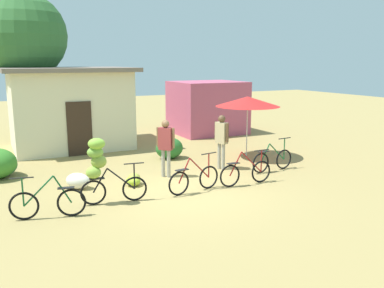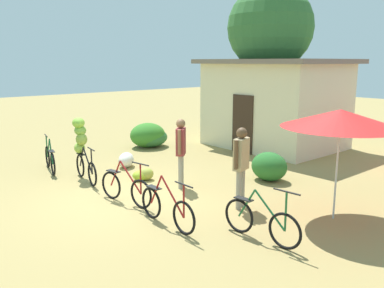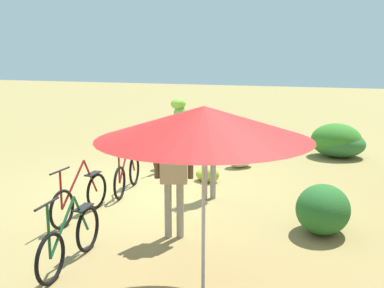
{
  "view_description": "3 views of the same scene",
  "coord_description": "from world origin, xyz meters",
  "px_view_note": "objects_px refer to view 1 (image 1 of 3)",
  "views": [
    {
      "loc": [
        -4.52,
        -9.56,
        3.43
      ],
      "look_at": [
        1.15,
        1.68,
        0.9
      ],
      "focal_mm": 38.46,
      "sensor_mm": 36.0,
      "label": 1
    },
    {
      "loc": [
        7.73,
        -4.67,
        3.11
      ],
      "look_at": [
        0.97,
        1.17,
        1.28
      ],
      "focal_mm": 37.78,
      "sensor_mm": 36.0,
      "label": 2
    },
    {
      "loc": [
        8.3,
        3.94,
        2.76
      ],
      "look_at": [
        0.8,
        1.37,
        1.18
      ],
      "focal_mm": 43.19,
      "sensor_mm": 36.0,
      "label": 3
    }
  ],
  "objects_px": {
    "person_bystander": "(166,142)",
    "tree_behind_building": "(23,36)",
    "banana_pile_on_ground": "(134,180)",
    "bicycle_center_loaded": "(194,179)",
    "bicycle_by_shop": "(246,173)",
    "bicycle_leftmost": "(48,203)",
    "bicycle_near_pile": "(101,165)",
    "shop_pink": "(207,107)",
    "produce_sack": "(78,181)",
    "person_vendor": "(221,136)",
    "bicycle_rightmost": "(273,160)",
    "building_low": "(70,107)",
    "market_umbrella": "(248,101)"
  },
  "relations": [
    {
      "from": "market_umbrella",
      "to": "shop_pink",
      "type": "bearing_deg",
      "value": 76.21
    },
    {
      "from": "tree_behind_building",
      "to": "bicycle_near_pile",
      "type": "relative_size",
      "value": 3.73
    },
    {
      "from": "market_umbrella",
      "to": "bicycle_by_shop",
      "type": "xyz_separation_m",
      "value": [
        -1.9,
        -2.77,
        -1.68
      ]
    },
    {
      "from": "bicycle_leftmost",
      "to": "bicycle_by_shop",
      "type": "distance_m",
      "value": 5.36
    },
    {
      "from": "shop_pink",
      "to": "bicycle_center_loaded",
      "type": "distance_m",
      "value": 9.37
    },
    {
      "from": "person_bystander",
      "to": "tree_behind_building",
      "type": "bearing_deg",
      "value": 113.24
    },
    {
      "from": "bicycle_by_shop",
      "to": "produce_sack",
      "type": "xyz_separation_m",
      "value": [
        -4.32,
        1.76,
        -0.13
      ]
    },
    {
      "from": "bicycle_center_loaded",
      "to": "bicycle_rightmost",
      "type": "bearing_deg",
      "value": 13.86
    },
    {
      "from": "bicycle_center_loaded",
      "to": "bicycle_by_shop",
      "type": "distance_m",
      "value": 1.6
    },
    {
      "from": "shop_pink",
      "to": "tree_behind_building",
      "type": "relative_size",
      "value": 0.52
    },
    {
      "from": "bicycle_near_pile",
      "to": "person_vendor",
      "type": "xyz_separation_m",
      "value": [
        4.3,
        1.56,
        0.11
      ]
    },
    {
      "from": "bicycle_by_shop",
      "to": "banana_pile_on_ground",
      "type": "relative_size",
      "value": 2.64
    },
    {
      "from": "bicycle_near_pile",
      "to": "person_bystander",
      "type": "bearing_deg",
      "value": 32.74
    },
    {
      "from": "shop_pink",
      "to": "market_umbrella",
      "type": "xyz_separation_m",
      "value": [
        -1.3,
        -5.3,
        0.8
      ]
    },
    {
      "from": "tree_behind_building",
      "to": "bicycle_center_loaded",
      "type": "bearing_deg",
      "value": -70.21
    },
    {
      "from": "person_bystander",
      "to": "banana_pile_on_ground",
      "type": "bearing_deg",
      "value": -162.51
    },
    {
      "from": "bicycle_by_shop",
      "to": "person_vendor",
      "type": "height_order",
      "value": "person_vendor"
    },
    {
      "from": "bicycle_leftmost",
      "to": "bicycle_center_loaded",
      "type": "bearing_deg",
      "value": 3.21
    },
    {
      "from": "bicycle_near_pile",
      "to": "shop_pink",
      "type": "bearing_deg",
      "value": 47.23
    },
    {
      "from": "bicycle_near_pile",
      "to": "produce_sack",
      "type": "bearing_deg",
      "value": 100.06
    },
    {
      "from": "shop_pink",
      "to": "tree_behind_building",
      "type": "xyz_separation_m",
      "value": [
        -7.99,
        0.85,
        3.18
      ]
    },
    {
      "from": "banana_pile_on_ground",
      "to": "person_bystander",
      "type": "distance_m",
      "value": 1.51
    },
    {
      "from": "person_bystander",
      "to": "bicycle_rightmost",
      "type": "bearing_deg",
      "value": -14.97
    },
    {
      "from": "produce_sack",
      "to": "person_bystander",
      "type": "relative_size",
      "value": 0.4
    },
    {
      "from": "building_low",
      "to": "bicycle_by_shop",
      "type": "xyz_separation_m",
      "value": [
        3.38,
        -7.59,
        -1.26
      ]
    },
    {
      "from": "bicycle_center_loaded",
      "to": "person_bystander",
      "type": "relative_size",
      "value": 0.93
    },
    {
      "from": "bicycle_leftmost",
      "to": "bicycle_rightmost",
      "type": "xyz_separation_m",
      "value": [
        6.95,
        1.0,
        -0.0
      ]
    },
    {
      "from": "bicycle_rightmost",
      "to": "person_bystander",
      "type": "distance_m",
      "value": 3.49
    },
    {
      "from": "bicycle_near_pile",
      "to": "tree_behind_building",
      "type": "bearing_deg",
      "value": 94.86
    },
    {
      "from": "banana_pile_on_ground",
      "to": "person_bystander",
      "type": "height_order",
      "value": "person_bystander"
    },
    {
      "from": "bicycle_by_shop",
      "to": "person_vendor",
      "type": "distance_m",
      "value": 1.95
    },
    {
      "from": "bicycle_leftmost",
      "to": "bicycle_center_loaded",
      "type": "xyz_separation_m",
      "value": [
        3.75,
        0.21,
        -0.0
      ]
    },
    {
      "from": "building_low",
      "to": "market_umbrella",
      "type": "height_order",
      "value": "building_low"
    },
    {
      "from": "tree_behind_building",
      "to": "person_vendor",
      "type": "bearing_deg",
      "value": -54.74
    },
    {
      "from": "building_low",
      "to": "bicycle_center_loaded",
      "type": "relative_size",
      "value": 3.02
    },
    {
      "from": "tree_behind_building",
      "to": "bicycle_near_pile",
      "type": "xyz_separation_m",
      "value": [
        0.74,
        -8.69,
        -3.44
      ]
    },
    {
      "from": "bicycle_center_loaded",
      "to": "person_bystander",
      "type": "bearing_deg",
      "value": 93.48
    },
    {
      "from": "bicycle_near_pile",
      "to": "person_bystander",
      "type": "distance_m",
      "value": 2.79
    },
    {
      "from": "bicycle_rightmost",
      "to": "banana_pile_on_ground",
      "type": "height_order",
      "value": "bicycle_rightmost"
    },
    {
      "from": "bicycle_by_shop",
      "to": "produce_sack",
      "type": "distance_m",
      "value": 4.66
    },
    {
      "from": "shop_pink",
      "to": "produce_sack",
      "type": "relative_size",
      "value": 4.57
    },
    {
      "from": "building_low",
      "to": "tree_behind_building",
      "type": "xyz_separation_m",
      "value": [
        -1.41,
        1.33,
        2.81
      ]
    },
    {
      "from": "shop_pink",
      "to": "bicycle_by_shop",
      "type": "relative_size",
      "value": 1.9
    },
    {
      "from": "tree_behind_building",
      "to": "banana_pile_on_ground",
      "type": "height_order",
      "value": "tree_behind_building"
    },
    {
      "from": "banana_pile_on_ground",
      "to": "person_bystander",
      "type": "relative_size",
      "value": 0.37
    },
    {
      "from": "banana_pile_on_ground",
      "to": "produce_sack",
      "type": "distance_m",
      "value": 1.52
    },
    {
      "from": "person_vendor",
      "to": "bicycle_center_loaded",
      "type": "bearing_deg",
      "value": -137.19
    },
    {
      "from": "tree_behind_building",
      "to": "bicycle_leftmost",
      "type": "height_order",
      "value": "tree_behind_building"
    },
    {
      "from": "banana_pile_on_ground",
      "to": "produce_sack",
      "type": "xyz_separation_m",
      "value": [
        -1.47,
        0.38,
        0.07
      ]
    },
    {
      "from": "bicycle_rightmost",
      "to": "market_umbrella",
      "type": "bearing_deg",
      "value": 81.04
    }
  ]
}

